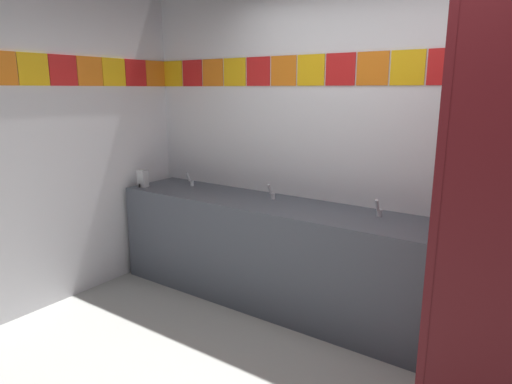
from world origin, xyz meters
The scene contains 8 objects.
wall_back centered at (0.00, 1.51, 1.44)m, with size 4.53×0.09×2.87m.
wall_side centered at (-2.31, 0.00, 1.44)m, with size 0.09×2.93×2.87m.
vanity_counter centered at (-0.85, 1.16, 0.44)m, with size 2.72×0.61×0.86m.
faucet_left centered at (-1.76, 1.25, 0.92)m, with size 0.04×0.10×0.14m.
faucet_center centered at (-0.85, 1.25, 0.92)m, with size 0.04×0.10×0.14m.
faucet_right centered at (0.06, 1.25, 0.92)m, with size 0.04×0.10×0.14m.
soap_dispenser centered at (-2.11, 0.98, 0.94)m, with size 0.09×0.09×0.16m.
stall_divider centered at (0.87, 0.50, 1.12)m, with size 0.92×1.42×2.24m.
Camera 1 is at (1.11, -1.78, 1.76)m, focal length 31.49 mm.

